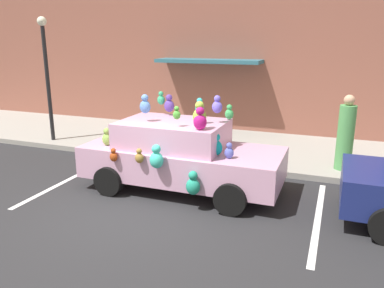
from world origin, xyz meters
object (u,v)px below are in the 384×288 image
(plush_covered_car, at_px, (180,155))
(teddy_bear_on_sidewalk, at_px, (200,140))
(street_lamp_post, at_px, (46,66))
(pedestrian_near_shopfront, at_px, (346,135))

(plush_covered_car, height_order, teddy_bear_on_sidewalk, plush_covered_car)
(plush_covered_car, xyz_separation_m, street_lamp_post, (-5.28, 2.08, 1.65))
(plush_covered_car, relative_size, pedestrian_near_shopfront, 2.36)
(plush_covered_car, relative_size, street_lamp_post, 1.16)
(pedestrian_near_shopfront, bearing_deg, teddy_bear_on_sidewalk, 176.41)
(plush_covered_car, bearing_deg, pedestrian_near_shopfront, 34.52)
(teddy_bear_on_sidewalk, bearing_deg, street_lamp_post, -174.13)
(teddy_bear_on_sidewalk, bearing_deg, plush_covered_car, -79.76)
(pedestrian_near_shopfront, bearing_deg, street_lamp_post, -178.32)
(teddy_bear_on_sidewalk, distance_m, pedestrian_near_shopfront, 3.90)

